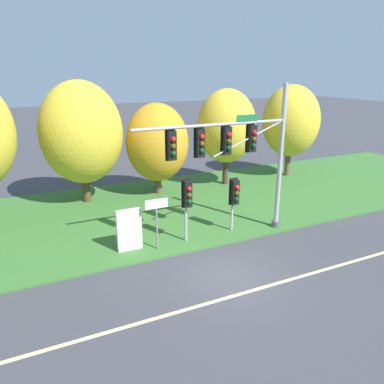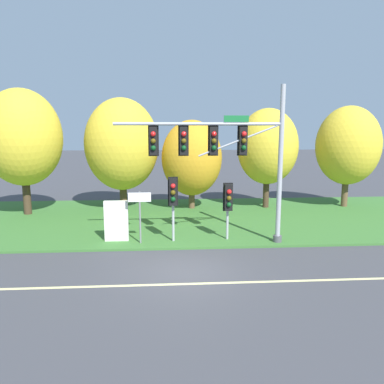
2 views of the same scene
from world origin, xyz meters
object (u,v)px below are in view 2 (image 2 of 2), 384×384
pedestrian_signal_further_along (228,200)px  tree_mid_verge (268,147)px  tree_left_of_mast (122,145)px  traffic_signal_mast (226,149)px  pedestrian_signal_near_kerb (173,196)px  info_kiosk (116,221)px  route_sign_post (140,208)px  tree_behind_signpost (192,158)px  tree_tall_centre (348,146)px  tree_nearest_road (22,138)px

pedestrian_signal_further_along → tree_mid_verge: tree_mid_verge is taller
tree_left_of_mast → traffic_signal_mast: bearing=-56.0°
pedestrian_signal_further_along → tree_mid_verge: size_ratio=0.42×
tree_mid_verge → pedestrian_signal_near_kerb: bearing=-130.6°
info_kiosk → traffic_signal_mast: bearing=-8.0°
pedestrian_signal_near_kerb → route_sign_post: (-1.51, -0.07, -0.55)m
tree_left_of_mast → tree_behind_signpost: tree_left_of_mast is taller
pedestrian_signal_further_along → route_sign_post: 4.09m
tree_mid_verge → info_kiosk: bearing=-142.1°
pedestrian_signal_further_along → tree_left_of_mast: tree_left_of_mast is taller
traffic_signal_mast → tree_left_of_mast: tree_left_of_mast is taller
tree_tall_centre → tree_left_of_mast: bearing=178.2°
pedestrian_signal_further_along → tree_nearest_road: bearing=151.2°
tree_tall_centre → tree_mid_verge: bearing=179.5°
tree_nearest_road → tree_tall_centre: tree_nearest_road is taller
route_sign_post → tree_behind_signpost: 8.23m
pedestrian_signal_further_along → route_sign_post: bearing=-177.2°
traffic_signal_mast → pedestrian_signal_near_kerb: 3.16m
pedestrian_signal_further_along → tree_behind_signpost: size_ratio=0.47×
tree_behind_signpost → pedestrian_signal_near_kerb: bearing=-100.4°
info_kiosk → tree_left_of_mast: bearing=93.8°
tree_behind_signpost → tree_left_of_mast: bearing=175.4°
pedestrian_signal_near_kerb → tree_left_of_mast: 8.66m
pedestrian_signal_further_along → info_kiosk: (-5.21, 0.27, -0.97)m
route_sign_post → tree_left_of_mast: (-1.63, 7.89, 2.54)m
tree_nearest_road → route_sign_post: bearing=-41.5°
tree_behind_signpost → tree_mid_verge: size_ratio=0.89×
tree_left_of_mast → tree_mid_verge: size_ratio=1.10×
tree_behind_signpost → traffic_signal_mast: bearing=-82.9°
pedestrian_signal_near_kerb → tree_left_of_mast: tree_left_of_mast is taller
tree_nearest_road → tree_behind_signpost: 10.35m
pedestrian_signal_further_along → info_kiosk: pedestrian_signal_further_along is taller
info_kiosk → pedestrian_signal_near_kerb: bearing=-8.6°
tree_left_of_mast → tree_tall_centre: (14.86, -0.48, -0.10)m
info_kiosk → tree_tall_centre: bearing=25.8°
pedestrian_signal_near_kerb → route_sign_post: size_ratio=1.26×
pedestrian_signal_further_along → pedestrian_signal_near_kerb: bearing=-177.0°
tree_mid_verge → tree_tall_centre: size_ratio=0.97×
info_kiosk → tree_behind_signpost: bearing=60.4°
pedestrian_signal_near_kerb → pedestrian_signal_further_along: size_ratio=1.12×
tree_tall_centre → info_kiosk: (-14.37, -6.94, -3.13)m
route_sign_post → tree_left_of_mast: tree_left_of_mast is taller
tree_left_of_mast → tree_tall_centre: 14.87m
route_sign_post → tree_left_of_mast: 8.44m
pedestrian_signal_near_kerb → info_kiosk: 2.95m
traffic_signal_mast → tree_mid_verge: traffic_signal_mast is taller
tree_behind_signpost → pedestrian_signal_further_along: bearing=-80.7°
tree_left_of_mast → route_sign_post: bearing=-78.3°
tree_left_of_mast → tree_behind_signpost: 4.61m
tree_nearest_road → tree_tall_centre: size_ratio=1.13×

